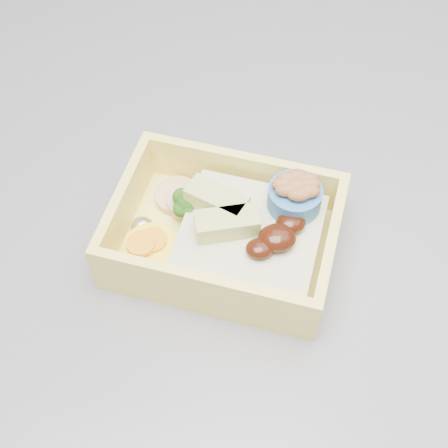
{
  "coord_description": "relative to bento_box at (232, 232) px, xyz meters",
  "views": [
    {
      "loc": [
        0.04,
        -0.33,
        1.34
      ],
      "look_at": [
        0.05,
        -0.06,
        0.95
      ],
      "focal_mm": 50.0,
      "sensor_mm": 36.0,
      "label": 1
    }
  ],
  "objects": [
    {
      "name": "bento_box",
      "position": [
        0.0,
        0.0,
        0.0
      ],
      "size": [
        0.2,
        0.17,
        0.06
      ],
      "rotation": [
        0.0,
        0.0,
        -0.32
      ],
      "color": "#F7E366",
      "rests_on": "island"
    }
  ]
}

